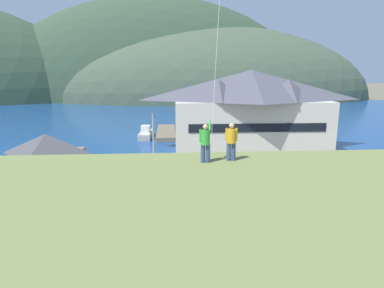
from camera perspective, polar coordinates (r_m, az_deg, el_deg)
name	(u,v)px	position (r m, az deg, el deg)	size (l,w,h in m)	color
ground_plane	(194,217)	(25.53, 0.42, -12.59)	(600.00, 600.00, 0.00)	#66604C
parking_lot_pad	(190,193)	(30.11, -0.30, -8.50)	(40.00, 20.00, 0.10)	gray
bay_water	(177,116)	(83.80, -2.65, 4.94)	(360.00, 84.00, 0.03)	navy
far_hill_east_peak	(154,98)	(143.25, -6.57, 7.93)	(131.70, 54.15, 82.27)	#334733
far_hill_center_saddle	(207,98)	(142.02, 2.69, 7.96)	(137.01, 70.95, 59.62)	#42513D
harbor_lodge	(250,108)	(46.65, 10.11, 6.17)	(22.20, 10.18, 11.10)	beige
storage_shed_near_lot	(48,161)	(33.40, -23.72, -2.64)	(6.36, 6.16, 5.27)	#756B5B
wharf_dock	(166,132)	(58.48, -4.51, 2.03)	(3.20, 13.76, 0.70)	#70604C
moored_boat_wharfside	(146,134)	(55.50, -7.97, 1.78)	(2.35, 6.25, 2.16)	#A8A399
moored_boat_outer_mooring	(185,127)	(61.86, -1.14, 2.98)	(3.13, 8.08, 2.16)	#A8A399
parked_car_lone_by_shed	(183,174)	(32.06, -1.58, -5.28)	(4.30, 2.25, 1.82)	#B28923
parked_car_corner_spot	(166,203)	(25.38, -4.56, -10.17)	(4.26, 2.16, 1.82)	slate
parked_car_front_row_red	(96,205)	(25.97, -16.31, -10.11)	(4.22, 2.09, 1.82)	silver
parked_car_front_row_silver	(350,176)	(35.13, 25.67, -4.95)	(4.24, 2.12, 1.82)	slate
parked_car_mid_row_far	(265,178)	(31.67, 12.52, -5.80)	(4.31, 2.27, 1.82)	#236633
parking_light_pole	(153,140)	(34.39, -6.72, 0.69)	(0.24, 0.78, 6.49)	#ADADB2
person_kite_flyer	(205,142)	(14.65, 2.34, 0.40)	(0.57, 0.63, 1.86)	#384770
person_companion	(231,141)	(15.07, 6.83, 0.60)	(0.55, 0.40, 1.74)	#384770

